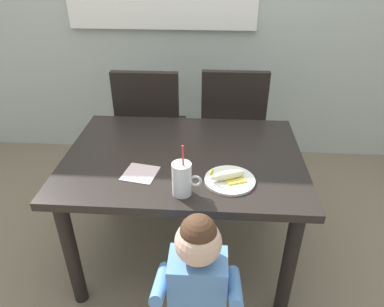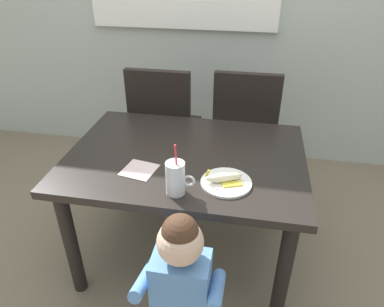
{
  "view_description": "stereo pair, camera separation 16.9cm",
  "coord_description": "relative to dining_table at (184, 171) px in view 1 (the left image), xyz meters",
  "views": [
    {
      "loc": [
        0.14,
        -1.53,
        1.63
      ],
      "look_at": [
        0.05,
        -0.09,
        0.76
      ],
      "focal_mm": 32.86,
      "sensor_mm": 36.0,
      "label": 1
    },
    {
      "loc": [
        0.31,
        -1.51,
        1.63
      ],
      "look_at": [
        0.05,
        -0.09,
        0.76
      ],
      "focal_mm": 32.86,
      "sensor_mm": 36.0,
      "label": 2
    }
  ],
  "objects": [
    {
      "name": "dining_chair_left",
      "position": [
        -0.29,
        0.64,
        -0.06
      ],
      "size": [
        0.44,
        0.44,
        0.96
      ],
      "rotation": [
        0.0,
        0.0,
        3.14
      ],
      "color": "black",
      "rests_on": "ground"
    },
    {
      "name": "milk_cup",
      "position": [
        0.02,
        -0.32,
        0.17
      ],
      "size": [
        0.13,
        0.08,
        0.25
      ],
      "color": "silver",
      "rests_on": "dining_table"
    },
    {
      "name": "peeled_banana",
      "position": [
        0.22,
        -0.22,
        0.13
      ],
      "size": [
        0.18,
        0.13,
        0.07
      ],
      "rotation": [
        0.0,
        0.0,
        0.37
      ],
      "color": "#F4EAC6",
      "rests_on": "snack_plate"
    },
    {
      "name": "paper_napkin",
      "position": [
        -0.19,
        -0.19,
        0.1
      ],
      "size": [
        0.18,
        0.18,
        0.0
      ],
      "primitive_type": "cube",
      "rotation": [
        0.0,
        0.0,
        -0.19
      ],
      "color": "silver",
      "rests_on": "dining_table"
    },
    {
      "name": "dining_table",
      "position": [
        0.0,
        0.0,
        0.0
      ],
      "size": [
        1.21,
        0.87,
        0.7
      ],
      "color": "black",
      "rests_on": "ground"
    },
    {
      "name": "toddler_standing",
      "position": [
        0.11,
        -0.63,
        -0.07
      ],
      "size": [
        0.33,
        0.24,
        0.84
      ],
      "color": "#3F4760",
      "rests_on": "ground"
    },
    {
      "name": "snack_plate",
      "position": [
        0.23,
        -0.22,
        0.11
      ],
      "size": [
        0.23,
        0.23,
        0.01
      ],
      "primitive_type": "cylinder",
      "color": "white",
      "rests_on": "dining_table"
    },
    {
      "name": "ground_plane",
      "position": [
        0.0,
        0.0,
        -0.6
      ],
      "size": [
        24.0,
        24.0,
        0.0
      ],
      "primitive_type": "plane",
      "color": "#7A6B56"
    },
    {
      "name": "dining_chair_right",
      "position": [
        0.28,
        0.69,
        -0.06
      ],
      "size": [
        0.44,
        0.44,
        0.96
      ],
      "rotation": [
        0.0,
        0.0,
        3.14
      ],
      "color": "black",
      "rests_on": "ground"
    }
  ]
}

